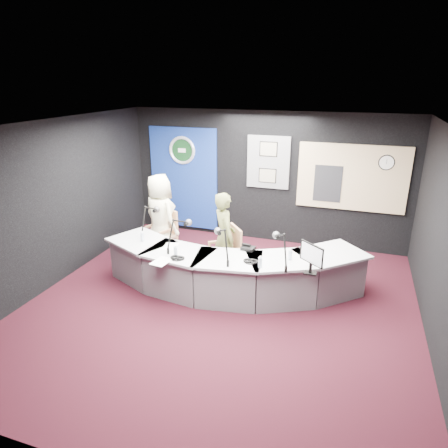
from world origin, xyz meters
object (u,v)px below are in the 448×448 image
(broadcast_desk, at_px, (228,270))
(person_woman, at_px, (224,237))
(armchair_right, at_px, (224,254))
(armchair_left, at_px, (161,235))
(person_man, at_px, (160,217))

(broadcast_desk, height_order, person_woman, person_woman)
(armchair_right, bearing_deg, person_woman, 126.75)
(armchair_right, relative_size, person_woman, 0.58)
(armchair_left, distance_m, armchair_right, 1.55)
(armchair_left, distance_m, person_woman, 1.59)
(broadcast_desk, distance_m, armchair_left, 1.89)
(armchair_right, bearing_deg, person_man, -146.84)
(broadcast_desk, relative_size, armchair_right, 4.86)
(armchair_right, height_order, person_woman, person_woman)
(person_man, bearing_deg, armchair_left, -0.00)
(person_man, bearing_deg, armchair_right, -170.71)
(armchair_right, relative_size, person_man, 0.54)
(broadcast_desk, bearing_deg, armchair_left, 152.52)
(person_woman, bearing_deg, person_man, 35.17)
(broadcast_desk, bearing_deg, person_woman, 115.91)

